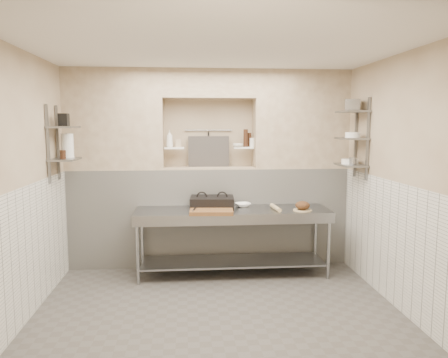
{
  "coord_description": "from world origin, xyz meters",
  "views": [
    {
      "loc": [
        -0.33,
        -4.54,
        2.03
      ],
      "look_at": [
        0.14,
        0.9,
        1.35
      ],
      "focal_mm": 35.0,
      "sensor_mm": 36.0,
      "label": 1
    }
  ],
  "objects": [
    {
      "name": "jug_left",
      "position": [
        -1.84,
        1.19,
        1.77
      ],
      "size": [
        0.15,
        0.15,
        0.31
      ],
      "primitive_type": "cylinder",
      "color": "white",
      "rests_on": "wall_shelf_left_lower"
    },
    {
      "name": "alcove_shelf_left",
      "position": [
        -0.5,
        1.75,
        1.7
      ],
      "size": [
        0.28,
        0.16,
        0.02
      ],
      "primitive_type": "cube",
      "color": "white",
      "rests_on": "backwall_lower"
    },
    {
      "name": "shelf_rail_right_a",
      "position": [
        1.98,
        1.25,
        1.85
      ],
      "size": [
        0.03,
        0.03,
        1.05
      ],
      "primitive_type": "cube",
      "color": "slate",
      "rests_on": "wall_right"
    },
    {
      "name": "cutting_board",
      "position": [
        -0.01,
        0.97,
        0.92
      ],
      "size": [
        0.58,
        0.42,
        0.05
      ],
      "primitive_type": "cube",
      "rotation": [
        0.0,
        0.0,
        -0.07
      ],
      "color": "brown",
      "rests_on": "prep_table"
    },
    {
      "name": "wall_shelf_right_lower",
      "position": [
        1.84,
        1.05,
        1.5
      ],
      "size": [
        0.3,
        0.5,
        0.02
      ],
      "primitive_type": "cube",
      "color": "slate",
      "rests_on": "wall_right"
    },
    {
      "name": "shelf_rail_right_b",
      "position": [
        1.98,
        0.85,
        1.85
      ],
      "size": [
        0.03,
        0.03,
        1.05
      ],
      "primitive_type": "cube",
      "color": "slate",
      "rests_on": "wall_right"
    },
    {
      "name": "canister_right",
      "position": [
        1.84,
        0.98,
        1.56
      ],
      "size": [
        0.1,
        0.1,
        0.1
      ],
      "primitive_type": "cylinder",
      "color": "gray",
      "rests_on": "wall_shelf_right_lower"
    },
    {
      "name": "wall_shelf_left_lower",
      "position": [
        -1.84,
        1.05,
        1.6
      ],
      "size": [
        0.3,
        0.5,
        0.02
      ],
      "primitive_type": "cube",
      "color": "slate",
      "rests_on": "wall_left"
    },
    {
      "name": "wainscot_left",
      "position": [
        -1.99,
        0.0,
        0.7
      ],
      "size": [
        0.02,
        3.9,
        1.4
      ],
      "primitive_type": "cube",
      "color": "silver",
      "rests_on": "floor"
    },
    {
      "name": "backwall_header",
      "position": [
        0.0,
        1.75,
        2.6
      ],
      "size": [
        1.3,
        0.4,
        0.4
      ],
      "primitive_type": "cube",
      "color": "tan",
      "rests_on": "backwall_lower"
    },
    {
      "name": "bread_loaf",
      "position": [
        1.2,
        1.03,
        0.97
      ],
      "size": [
        0.19,
        0.19,
        0.11
      ],
      "primitive_type": "ellipsoid",
      "color": "#4C2D19",
      "rests_on": "bread_board"
    },
    {
      "name": "jar_alcove",
      "position": [
        -0.44,
        1.78,
        1.77
      ],
      "size": [
        0.08,
        0.08,
        0.11
      ],
      "primitive_type": "cube",
      "color": "tan",
      "rests_on": "alcove_shelf_left"
    },
    {
      "name": "wall_right",
      "position": [
        2.05,
        0.0,
        1.4
      ],
      "size": [
        0.1,
        3.9,
        2.8
      ],
      "primitive_type": "cube",
      "color": "tan",
      "rests_on": "ground"
    },
    {
      "name": "backwall_pillar_right",
      "position": [
        1.33,
        1.75,
        2.1
      ],
      "size": [
        1.35,
        0.4,
        1.4
      ],
      "primitive_type": "cube",
      "color": "tan",
      "rests_on": "backwall_lower"
    },
    {
      "name": "tongs",
      "position": [
        -0.23,
        0.97,
        0.96
      ],
      "size": [
        0.07,
        0.25,
        0.02
      ],
      "primitive_type": "cylinder",
      "rotation": [
        1.57,
        0.0,
        -0.18
      ],
      "color": "gray",
      "rests_on": "cutting_board"
    },
    {
      "name": "bowl_right_mid",
      "position": [
        1.84,
        1.02,
        1.9
      ],
      "size": [
        0.19,
        0.19,
        0.07
      ],
      "primitive_type": "cylinder",
      "color": "white",
      "rests_on": "wall_shelf_right_mid"
    },
    {
      "name": "alcove_shelf_right",
      "position": [
        0.5,
        1.75,
        1.7
      ],
      "size": [
        0.28,
        0.16,
        0.02
      ],
      "primitive_type": "cube",
      "color": "white",
      "rests_on": "backwall_lower"
    },
    {
      "name": "basket_right",
      "position": [
        1.84,
        1.07,
        2.29
      ],
      "size": [
        0.25,
        0.28,
        0.15
      ],
      "primitive_type": "cube",
      "rotation": [
        0.0,
        0.0,
        -0.31
      ],
      "color": "gray",
      "rests_on": "wall_shelf_right_upper"
    },
    {
      "name": "condiment_a",
      "position": [
        0.59,
        1.78,
        1.81
      ],
      "size": [
        0.05,
        0.05,
        0.2
      ],
      "primitive_type": "cylinder",
      "color": "black",
      "rests_on": "alcove_shelf_right"
    },
    {
      "name": "condiment_b",
      "position": [
        0.53,
        1.73,
        1.84
      ],
      "size": [
        0.06,
        0.06,
        0.25
      ],
      "primitive_type": "cylinder",
      "color": "black",
      "rests_on": "alcove_shelf_right"
    },
    {
      "name": "condiment_c",
      "position": [
        0.63,
        1.75,
        1.78
      ],
      "size": [
        0.07,
        0.07,
        0.13
      ],
      "primitive_type": "cylinder",
      "color": "white",
      "rests_on": "alcove_shelf_right"
    },
    {
      "name": "mixing_bowl",
      "position": [
        0.45,
        1.38,
        0.93
      ],
      "size": [
        0.25,
        0.25,
        0.05
      ],
      "primitive_type": "imported",
      "rotation": [
        0.0,
        0.0,
        0.16
      ],
      "color": "white",
      "rests_on": "prep_table"
    },
    {
      "name": "bowl_right",
      "position": [
        1.84,
        1.08,
        1.55
      ],
      "size": [
        0.22,
        0.22,
        0.07
      ],
      "primitive_type": "cylinder",
      "color": "white",
      "rests_on": "wall_shelf_right_lower"
    },
    {
      "name": "rolling_pin",
      "position": [
        0.85,
        1.12,
        0.93
      ],
      "size": [
        0.09,
        0.38,
        0.06
      ],
      "primitive_type": "cylinder",
      "rotation": [
        1.57,
        0.0,
        0.08
      ],
      "color": "#C2AD89",
      "rests_on": "prep_table"
    },
    {
      "name": "panini_press",
      "position": [
        0.01,
        1.29,
        0.98
      ],
      "size": [
        0.61,
        0.46,
        0.16
      ],
      "rotation": [
        0.0,
        0.0,
        -0.07
      ],
      "color": "black",
      "rests_on": "prep_table"
    },
    {
      "name": "floor",
      "position": [
        0.0,
        0.0,
        -0.05
      ],
      "size": [
        4.0,
        3.9,
        0.1
      ],
      "primitive_type": "cube",
      "color": "#46433E",
      "rests_on": "ground"
    },
    {
      "name": "shelf_rail_left_b",
      "position": [
        -1.98,
        0.85,
        1.8
      ],
      "size": [
        0.03,
        0.03,
        0.95
      ],
      "primitive_type": "cube",
      "color": "slate",
      "rests_on": "wall_left"
    },
    {
      "name": "backwall_lower",
      "position": [
        0.0,
        1.75,
        0.7
      ],
      "size": [
        4.0,
        0.4,
        1.4
      ],
      "primitive_type": "cube",
      "color": "silver",
      "rests_on": "floor"
    },
    {
      "name": "wall_shelf_left_upper",
      "position": [
        -1.84,
        1.05,
        2.0
      ],
      "size": [
        0.3,
        0.5,
        0.03
      ],
      "primitive_type": "cube",
      "color": "slate",
      "rests_on": "wall_left"
    },
    {
      "name": "knife_blade",
      "position": [
        0.2,
        1.12,
        0.95
      ],
      "size": [
        0.26,
        0.09,
        0.01
      ],
      "primitive_type": "cube",
      "rotation": [
        0.0,
        0.0,
        0.22
      ],
      "color": "gray",
      "rests_on": "cutting_board"
    },
    {
      "name": "wall_left",
      "position": [
        -2.05,
        0.0,
        1.4
      ],
      "size": [
        0.1,
        3.9,
        2.8
      ],
      "primitive_type": "cube",
      "color": "tan",
      "rests_on": "ground"
    },
    {
      "name": "wall_shelf_right_upper",
      "position": [
        1.84,
        1.05,
        2.2
      ],
      "size": [
        0.3,
        0.5,
        0.03
      ],
      "primitive_type": "cube",
      "color": "slate",
      "rests_on": "wall_right"
    },
    {
      "name": "hanging_steel",
      "position": [
        0.0,
        1.9,
        1.78
      ],
      "size": [
        0.02,
        0.02,
        0.3
      ],
      "primitive_type": "cylinder",
      "color": "black",
      "rests_on": "utensil_rail"
    },
    {
      "name": "bread_board",
      "position": [
        1.2,
        1.03,
        0.91
      ],
      "size": [
        0.24,
        0.24,
        0.01
      ],
      "primitive_type": "cylinder",
      "color": "#C2AD89",
      "rests_on": "prep_table"
    },
    {
      "name": "ceiling",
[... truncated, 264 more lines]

